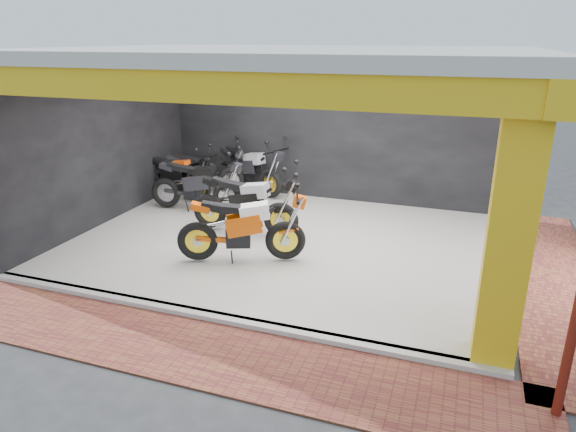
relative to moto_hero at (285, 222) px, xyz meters
name	(u,v)px	position (x,y,z in m)	size (l,w,h in m)	color
ground	(243,289)	(-0.33, -1.11, -0.83)	(80.00, 80.00, 0.00)	#2D2D30
showroom_floor	(285,243)	(-0.33, 0.89, -0.78)	(8.00, 6.00, 0.10)	white
showroom_ceiling	(285,54)	(-0.33, 0.89, 2.77)	(8.40, 6.40, 0.20)	beige
back_wall	(328,131)	(-0.33, 3.99, 0.92)	(8.20, 0.20, 3.50)	black
left_wall	(102,144)	(-4.43, 0.89, 0.92)	(0.20, 6.20, 3.50)	black
corner_column	(510,232)	(3.42, -1.86, 0.92)	(0.50, 0.50, 3.50)	gold
header_beam_front	(203,86)	(-0.33, -2.11, 2.47)	(8.40, 0.30, 0.40)	gold
header_beam_right	(533,77)	(3.67, 0.89, 2.47)	(0.30, 6.40, 0.40)	gold
floor_kerb	(214,317)	(-0.33, -2.13, -0.78)	(8.00, 0.20, 0.10)	white
paver_front	(187,349)	(-0.33, -2.91, -0.81)	(9.00, 1.40, 0.03)	brown
paver_right	(554,281)	(4.47, 0.89, -0.81)	(1.40, 7.00, 0.03)	brown
moto_hero	(285,222)	(0.00, 0.00, 0.00)	(2.39, 0.88, 1.46)	#D64E09
moto_row_a	(281,203)	(-0.43, 0.95, 0.01)	(2.42, 0.90, 1.48)	black
moto_row_b	(227,183)	(-2.11, 2.02, -0.02)	(2.34, 0.87, 1.43)	black
moto_row_c	(198,175)	(-3.12, 2.53, -0.06)	(2.19, 0.81, 1.34)	black
moto_row_d	(231,168)	(-2.67, 3.39, -0.04)	(2.26, 0.84, 1.38)	black
moto_row_e	(270,170)	(-1.61, 3.39, 0.00)	(2.39, 0.88, 1.46)	black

